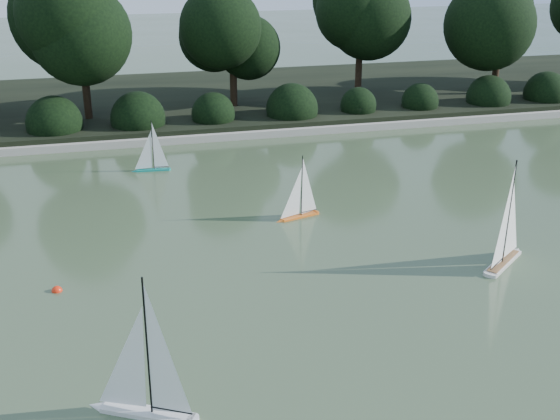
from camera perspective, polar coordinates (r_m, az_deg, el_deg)
name	(u,v)px	position (r m, az deg, el deg)	size (l,w,h in m)	color
ground	(324,315)	(9.66, 3.56, -8.52)	(80.00, 80.00, 0.00)	#324529
pond_coping	(213,137)	(17.78, -5.43, 5.95)	(40.00, 0.35, 0.18)	gray
far_bank	(191,100)	(21.61, -7.21, 8.83)	(40.00, 8.00, 0.30)	black
tree_line	(240,20)	(19.88, -3.27, 15.15)	(26.31, 3.93, 4.39)	black
shrub_hedge	(207,114)	(18.55, -5.93, 7.73)	(29.10, 1.10, 1.10)	black
sailboat_white_a	(138,392)	(7.87, -11.49, -14.31)	(1.20, 0.78, 1.76)	silver
sailboat_white_b	(507,245)	(11.56, 17.97, -2.75)	(1.15, 0.97, 1.84)	silver
sailboat_orange	(296,208)	(12.73, 1.34, 0.18)	(0.91, 0.39, 1.25)	orange
sailboat_teal	(149,163)	(15.59, -10.58, 3.80)	(0.87, 0.21, 1.19)	#128478
race_buoy	(57,291)	(10.74, -17.67, -6.29)	(0.15, 0.15, 0.15)	red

